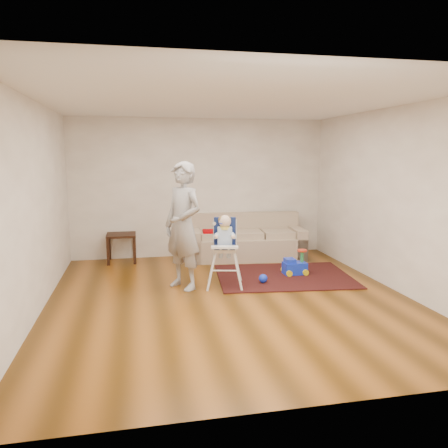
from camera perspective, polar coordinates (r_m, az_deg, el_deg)
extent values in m
plane|color=#462807|center=(6.25, 0.75, -9.67)|extent=(5.50, 5.50, 0.00)
cube|color=beige|center=(8.65, -3.13, 4.71)|extent=(5.00, 0.04, 2.70)
cube|color=beige|center=(5.95, -23.50, 1.97)|extent=(0.04, 5.50, 2.70)
cube|color=beige|center=(6.93, 21.45, 3.00)|extent=(0.04, 5.50, 2.70)
cube|color=white|center=(5.95, 0.80, 15.75)|extent=(5.00, 5.50, 0.04)
cube|color=#A00005|center=(8.29, -1.03, -0.95)|extent=(0.53, 0.37, 0.04)
cube|color=black|center=(7.36, 7.81, -6.76)|extent=(2.33, 1.84, 0.02)
sphere|color=#1634E4|center=(6.91, 5.13, -7.10)|extent=(0.14, 0.14, 0.14)
cylinder|color=#1634E4|center=(6.47, -0.23, 0.03)|extent=(0.04, 0.12, 0.01)
imported|color=gray|center=(6.52, -5.36, -0.26)|extent=(0.78, 0.83, 1.91)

